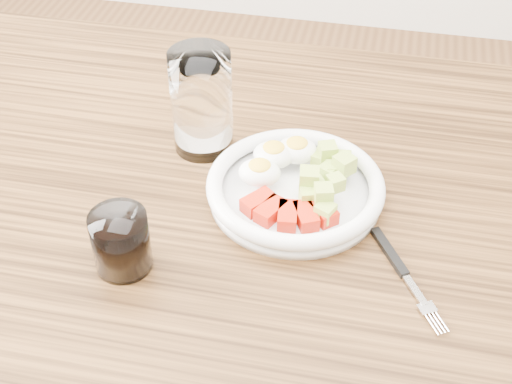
% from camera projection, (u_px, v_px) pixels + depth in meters
% --- Properties ---
extents(dining_table, '(1.50, 0.90, 0.77)m').
position_uv_depth(dining_table, '(262.00, 268.00, 0.99)').
color(dining_table, brown).
rests_on(dining_table, ground).
extents(bowl, '(0.24, 0.24, 0.06)m').
position_uv_depth(bowl, '(295.00, 185.00, 0.94)').
color(bowl, white).
rests_on(bowl, dining_table).
extents(fork, '(0.10, 0.15, 0.01)m').
position_uv_depth(fork, '(398.00, 265.00, 0.85)').
color(fork, black).
rests_on(fork, dining_table).
extents(water_glass, '(0.09, 0.09, 0.15)m').
position_uv_depth(water_glass, '(202.00, 102.00, 0.99)').
color(water_glass, white).
rests_on(water_glass, dining_table).
extents(coffee_glass, '(0.07, 0.07, 0.08)m').
position_uv_depth(coffee_glass, '(121.00, 242.00, 0.83)').
color(coffee_glass, white).
rests_on(coffee_glass, dining_table).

